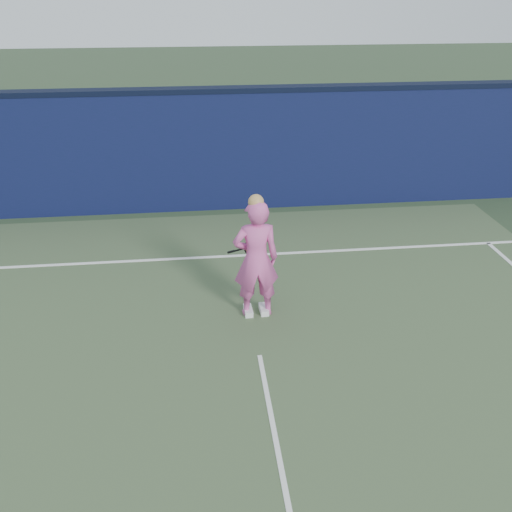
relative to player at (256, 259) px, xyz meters
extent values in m
plane|color=#253B24|center=(-0.07, -2.06, -0.93)|extent=(80.00, 80.00, 0.00)
cube|color=#0C1437|center=(-0.07, 4.44, 0.32)|extent=(24.00, 0.40, 2.50)
cube|color=black|center=(-0.07, 4.44, 1.62)|extent=(24.00, 0.42, 0.10)
imported|color=#DB55A5|center=(0.00, 0.00, -0.01)|extent=(0.69, 0.47, 1.84)
sphere|color=tan|center=(0.00, 0.00, 0.88)|extent=(0.22, 0.22, 0.22)
cube|color=white|center=(0.12, 0.00, -0.88)|extent=(0.13, 0.28, 0.10)
cube|color=white|center=(-0.12, 0.00, -0.88)|extent=(0.13, 0.28, 0.10)
torus|color=black|center=(0.00, 0.41, 0.00)|extent=(0.29, 0.10, 0.29)
torus|color=gold|center=(0.00, 0.41, 0.00)|extent=(0.24, 0.07, 0.23)
cylinder|color=beige|center=(0.00, 0.41, 0.00)|extent=(0.23, 0.06, 0.23)
cylinder|color=black|center=(-0.21, 0.45, -0.06)|extent=(0.26, 0.03, 0.09)
cylinder|color=black|center=(-0.33, 0.47, -0.10)|extent=(0.12, 0.04, 0.06)
cube|color=white|center=(-0.07, 1.94, -0.92)|extent=(11.00, 0.08, 0.01)
camera|label=1|loc=(-0.78, -6.93, 3.60)|focal=38.00mm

